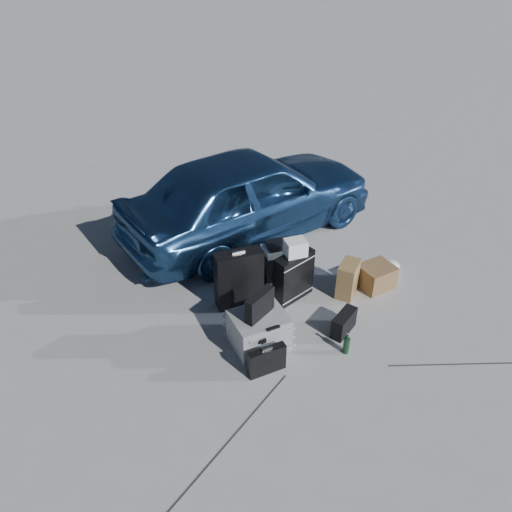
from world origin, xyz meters
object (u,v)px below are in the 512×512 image
(pelican_case, at_px, (259,330))
(cardboard_box, at_px, (376,276))
(briefcase, at_px, (267,360))
(green_bottle, at_px, (347,343))
(duffel_bag, at_px, (277,263))
(suitcase_right, at_px, (293,276))
(car, at_px, (249,194))
(suitcase_left, at_px, (239,279))

(pelican_case, xyz_separation_m, cardboard_box, (1.73, -0.04, -0.05))
(briefcase, relative_size, green_bottle, 1.49)
(briefcase, bearing_deg, duffel_bag, 59.20)
(pelican_case, relative_size, briefcase, 1.42)
(briefcase, bearing_deg, green_bottle, -7.80)
(suitcase_right, bearing_deg, car, 67.55)
(briefcase, xyz_separation_m, suitcase_right, (0.96, 0.74, 0.15))
(duffel_bag, bearing_deg, suitcase_right, -97.54)
(duffel_bag, bearing_deg, car, 81.46)
(cardboard_box, bearing_deg, duffel_bag, 131.29)
(suitcase_right, bearing_deg, green_bottle, -103.66)
(briefcase, relative_size, suitcase_left, 0.56)
(car, bearing_deg, suitcase_left, 140.23)
(duffel_bag, xyz_separation_m, green_bottle, (-0.29, -1.50, -0.04))
(suitcase_left, bearing_deg, green_bottle, -56.48)
(briefcase, bearing_deg, car, 68.82)
(pelican_case, xyz_separation_m, green_bottle, (0.65, -0.63, -0.07))
(briefcase, distance_m, duffel_bag, 1.64)
(cardboard_box, xyz_separation_m, green_bottle, (-1.09, -0.58, -0.01))
(pelican_case, xyz_separation_m, suitcase_left, (0.23, 0.68, 0.15))
(green_bottle, bearing_deg, suitcase_left, 107.61)
(pelican_case, bearing_deg, car, 67.55)
(pelican_case, relative_size, duffel_bag, 0.83)
(suitcase_left, bearing_deg, briefcase, -95.17)
(pelican_case, bearing_deg, suitcase_left, 82.46)
(pelican_case, distance_m, green_bottle, 0.90)
(briefcase, bearing_deg, pelican_case, 75.90)
(briefcase, distance_m, cardboard_box, 1.92)
(suitcase_left, height_order, cardboard_box, suitcase_left)
(briefcase, relative_size, suitcase_right, 0.65)
(car, xyz_separation_m, suitcase_right, (-0.45, -1.47, -0.32))
(car, height_order, suitcase_right, car)
(suitcase_left, height_order, duffel_bag, suitcase_left)
(briefcase, relative_size, duffel_bag, 0.58)
(suitcase_right, height_order, green_bottle, suitcase_right)
(briefcase, distance_m, green_bottle, 0.86)
(car, height_order, briefcase, car)
(duffel_bag, relative_size, cardboard_box, 1.72)
(suitcase_right, bearing_deg, duffel_bag, 68.23)
(car, distance_m, suitcase_right, 1.57)
(briefcase, bearing_deg, suitcase_left, 80.24)
(suitcase_left, xyz_separation_m, suitcase_right, (0.56, -0.29, -0.05))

